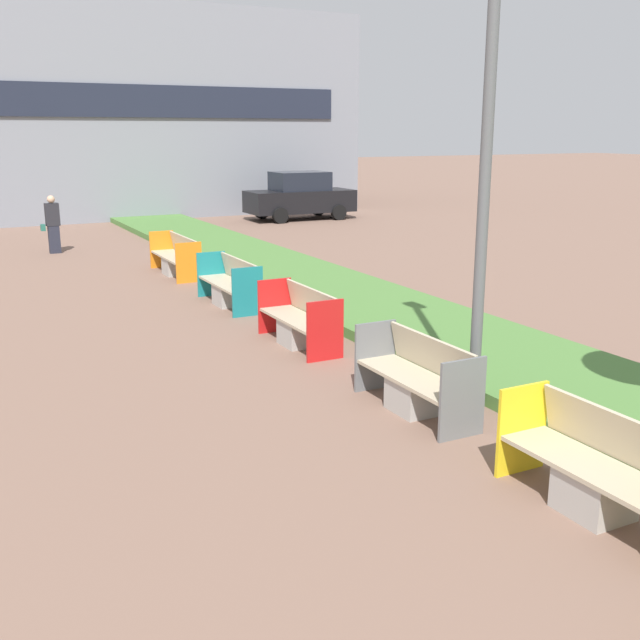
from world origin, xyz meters
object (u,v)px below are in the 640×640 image
at_px(pedestrian_walking, 53,224).
at_px(parked_car_distant, 300,196).
at_px(bench_orange_frame, 176,259).
at_px(bench_yellow_frame, 598,476).
at_px(street_lamp_post, 489,96).
at_px(bench_teal_frame, 230,287).
at_px(bench_red_frame, 300,323).
at_px(bench_grey_frame, 417,383).

height_order(pedestrian_walking, parked_car_distant, parked_car_distant).
relative_size(bench_orange_frame, pedestrian_walking, 1.40).
height_order(bench_yellow_frame, street_lamp_post, street_lamp_post).
bearing_deg(bench_teal_frame, bench_red_frame, -90.04).
bearing_deg(parked_car_distant, pedestrian_walking, -155.13).
bearing_deg(bench_grey_frame, street_lamp_post, -29.38).
height_order(bench_orange_frame, pedestrian_walking, pedestrian_walking).
bearing_deg(bench_red_frame, bench_grey_frame, -90.00).
relative_size(bench_yellow_frame, bench_teal_frame, 0.96).
bearing_deg(street_lamp_post, bench_red_frame, 99.42).
distance_m(bench_red_frame, pedestrian_walking, 12.00).
bearing_deg(street_lamp_post, bench_grey_frame, 150.62).
relative_size(bench_yellow_frame, parked_car_distant, 0.47).
height_order(bench_grey_frame, pedestrian_walking, pedestrian_walking).
xyz_separation_m(bench_yellow_frame, street_lamp_post, (0.61, 2.56, 3.43)).
xyz_separation_m(bench_teal_frame, parked_car_distant, (7.78, 12.93, 0.55)).
xyz_separation_m(bench_yellow_frame, pedestrian_walking, (-2.16, 18.06, 0.47)).
xyz_separation_m(bench_orange_frame, parked_car_distant, (7.78, 9.21, 0.54)).
xyz_separation_m(bench_yellow_frame, bench_orange_frame, (0.00, 13.23, 0.01)).
relative_size(bench_teal_frame, bench_orange_frame, 0.91).
height_order(bench_red_frame, bench_orange_frame, same).
distance_m(bench_yellow_frame, street_lamp_post, 4.33).
distance_m(bench_orange_frame, street_lamp_post, 11.22).
xyz_separation_m(bench_grey_frame, pedestrian_walking, (-2.16, 15.15, 0.47)).
height_order(bench_orange_frame, street_lamp_post, street_lamp_post).
relative_size(bench_red_frame, street_lamp_post, 0.28).
xyz_separation_m(bench_grey_frame, bench_red_frame, (-0.00, 3.36, -0.00)).
bearing_deg(bench_teal_frame, bench_yellow_frame, -90.01).
height_order(bench_orange_frame, parked_car_distant, parked_car_distant).
xyz_separation_m(street_lamp_post, parked_car_distant, (7.17, 19.88, -2.89)).
relative_size(bench_grey_frame, street_lamp_post, 0.28).
bearing_deg(bench_orange_frame, parked_car_distant, 49.81).
bearing_deg(bench_grey_frame, bench_orange_frame, 89.98).
bearing_deg(bench_teal_frame, parked_car_distant, 58.98).
relative_size(bench_grey_frame, bench_orange_frame, 0.84).
bearing_deg(bench_grey_frame, bench_red_frame, 90.00).
xyz_separation_m(bench_grey_frame, bench_orange_frame, (0.00, 10.33, 0.01)).
xyz_separation_m(pedestrian_walking, parked_car_distant, (9.94, 4.38, 0.08)).
distance_m(bench_grey_frame, pedestrian_walking, 15.31).
relative_size(bench_yellow_frame, bench_grey_frame, 1.03).
bearing_deg(bench_orange_frame, bench_grey_frame, -90.02).
distance_m(bench_yellow_frame, parked_car_distant, 23.76).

